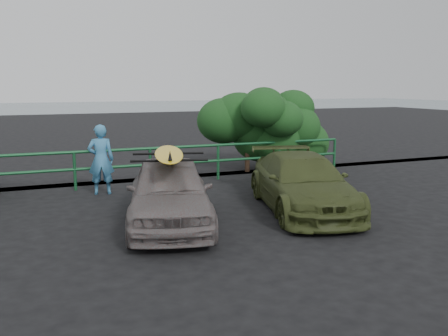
# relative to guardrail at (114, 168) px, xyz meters

# --- Properties ---
(ground) EXTENTS (80.00, 80.00, 0.00)m
(ground) POSITION_rel_guardrail_xyz_m (0.00, -5.00, -0.52)
(ground) COLOR black
(ocean) EXTENTS (200.00, 200.00, 0.00)m
(ocean) POSITION_rel_guardrail_xyz_m (0.00, 55.00, -0.52)
(ocean) COLOR slate
(ocean) RESTS_ON ground
(guardrail) EXTENTS (14.00, 0.08, 1.04)m
(guardrail) POSITION_rel_guardrail_xyz_m (0.00, 0.00, 0.00)
(guardrail) COLOR #164F29
(guardrail) RESTS_ON ground
(shrub_right) EXTENTS (3.20, 2.40, 2.46)m
(shrub_right) POSITION_rel_guardrail_xyz_m (5.00, 0.50, 0.71)
(shrub_right) COLOR #1A461A
(shrub_right) RESTS_ON ground
(sedan) EXTENTS (2.53, 4.18, 1.33)m
(sedan) POSITION_rel_guardrail_xyz_m (0.36, -4.08, 0.15)
(sedan) COLOR slate
(sedan) RESTS_ON ground
(olive_vehicle) EXTENTS (2.71, 4.51, 1.22)m
(olive_vehicle) POSITION_rel_guardrail_xyz_m (3.37, -4.05, 0.09)
(olive_vehicle) COLOR #3D4820
(olive_vehicle) RESTS_ON ground
(man) EXTENTS (0.71, 0.54, 1.76)m
(man) POSITION_rel_guardrail_xyz_m (-0.43, -0.71, 0.36)
(man) COLOR teal
(man) RESTS_ON ground
(roof_rack) EXTENTS (1.62, 1.32, 0.05)m
(roof_rack) POSITION_rel_guardrail_xyz_m (0.36, -4.08, 0.84)
(roof_rack) COLOR black
(roof_rack) RESTS_ON sedan
(surfboard) EXTENTS (1.19, 2.65, 0.08)m
(surfboard) POSITION_rel_guardrail_xyz_m (0.36, -4.08, 0.90)
(surfboard) COLOR yellow
(surfboard) RESTS_ON roof_rack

